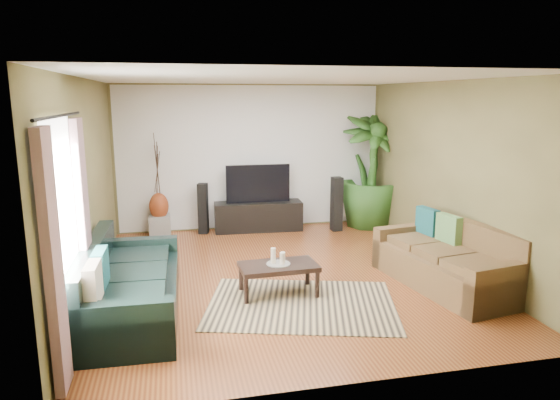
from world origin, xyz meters
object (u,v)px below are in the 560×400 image
object	(u,v)px
tv_stand	(258,216)
potted_plant	(371,171)
television	(258,183)
sofa_right	(445,255)
speaker_right	(337,204)
sofa_left	(132,279)
coffee_table	(278,279)
vase	(159,206)
speaker_left	(203,209)
side_table	(152,260)
pedestal	(160,226)

from	to	relation	value
tv_stand	potted_plant	distance (m)	2.32
television	sofa_right	bearing A→B (deg)	-59.87
speaker_right	sofa_left	bearing A→B (deg)	-141.73
coffee_table	vase	world-z (taller)	vase
coffee_table	speaker_left	xyz separation A→B (m)	(-0.74, 3.13, 0.27)
sofa_left	coffee_table	size ratio (longest dim) A/B	2.41
tv_stand	speaker_left	distance (m)	1.04
speaker_left	sofa_right	bearing A→B (deg)	-32.90
coffee_table	potted_plant	distance (m)	3.97
vase	television	bearing A→B (deg)	0.00
side_table	television	bearing A→B (deg)	49.37
tv_stand	potted_plant	bearing A→B (deg)	-0.52
speaker_right	tv_stand	bearing A→B (deg)	164.48
coffee_table	pedestal	bearing A→B (deg)	113.50
side_table	potted_plant	bearing A→B (deg)	27.00
potted_plant	coffee_table	bearing A→B (deg)	-129.24
coffee_table	potted_plant	size ratio (longest dim) A/B	0.45
potted_plant	vase	size ratio (longest dim) A/B	4.48
tv_stand	television	bearing A→B (deg)	0.00
coffee_table	potted_plant	bearing A→B (deg)	48.33
vase	tv_stand	bearing A→B (deg)	0.00
speaker_right	potted_plant	size ratio (longest dim) A/B	0.47
speaker_right	potted_plant	bearing A→B (deg)	12.44
pedestal	side_table	distance (m)	2.19
sofa_left	television	bearing A→B (deg)	-29.95
television	pedestal	distance (m)	1.94
television	vase	xyz separation A→B (m)	(-1.80, 0.00, -0.35)
sofa_right	television	size ratio (longest dim) A/B	1.72
pedestal	television	bearing A→B (deg)	0.00
sofa_left	speaker_right	distance (m)	4.61
sofa_left	speaker_right	xyz separation A→B (m)	(3.48, 3.02, 0.08)
speaker_right	side_table	distance (m)	3.80
speaker_left	television	bearing A→B (deg)	15.49
sofa_right	side_table	size ratio (longest dim) A/B	4.02
pedestal	side_table	bearing A→B (deg)	-91.84
speaker_left	potted_plant	size ratio (longest dim) A/B	0.43
coffee_table	vase	size ratio (longest dim) A/B	2.03
coffee_table	side_table	world-z (taller)	side_table
sofa_left	speaker_right	world-z (taller)	speaker_right
vase	speaker_right	bearing A→B (deg)	-5.74
television	side_table	distance (m)	2.95
coffee_table	pedestal	xyz separation A→B (m)	(-1.52, 3.13, -0.01)
potted_plant	speaker_right	bearing A→B (deg)	-164.86
tv_stand	potted_plant	size ratio (longest dim) A/B	0.75
coffee_table	television	distance (m)	3.21
pedestal	sofa_right	bearing A→B (deg)	-41.65
speaker_left	pedestal	size ratio (longest dim) A/B	2.48
pedestal	vase	distance (m)	0.36
coffee_table	speaker_right	xyz separation A→B (m)	(1.71, 2.80, 0.31)
potted_plant	sofa_right	bearing A→B (deg)	-94.33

